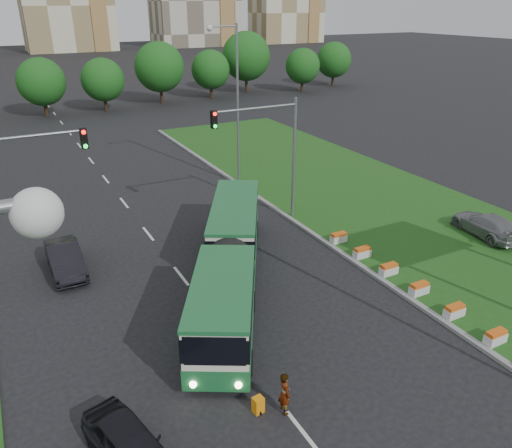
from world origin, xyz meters
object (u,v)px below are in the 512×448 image
car_median (487,225)px  shopping_trolley (258,405)px  traffic_mast_median (272,143)px  car_left_far (65,259)px  traffic_mast_left (5,186)px  pedestrian (285,393)px  car_left_near (130,446)px  articulated_bus (223,259)px

car_median → shopping_trolley: bearing=25.0°
shopping_trolley → traffic_mast_median: bearing=50.7°
car_median → shopping_trolley: (-19.22, -6.19, -0.53)m
car_left_far → shopping_trolley: 14.45m
traffic_mast_median → traffic_mast_left: 15.19m
pedestrian → car_median: bearing=-64.4°
car_left_near → shopping_trolley: size_ratio=6.51×
pedestrian → shopping_trolley: bearing=69.5°
car_left_far → shopping_trolley: size_ratio=7.35×
traffic_mast_median → shopping_trolley: 17.58m
car_left_far → shopping_trolley: bearing=-72.7°
pedestrian → traffic_mast_left: bearing=33.7°
pedestrian → articulated_bus: bearing=-4.6°
car_left_far → pedestrian: pedestrian is taller
car_left_near → traffic_mast_left: bearing=83.3°
articulated_bus → pedestrian: bearing=-71.5°
traffic_mast_left → car_left_far: bearing=9.2°
car_left_near → car_left_far: (0.16, 13.76, 0.06)m
shopping_trolley → articulated_bus: bearing=65.4°
car_left_far → car_left_near: bearing=-91.0°
traffic_mast_left → car_left_near: 14.33m
traffic_mast_median → traffic_mast_left: same height
traffic_mast_median → car_left_far: 13.86m
car_median → shopping_trolley: size_ratio=7.54×
car_median → car_left_near: bearing=21.8°
car_left_near → car_left_far: car_left_far is taller
car_left_far → pedestrian: 15.10m
articulated_bus → car_left_near: size_ratio=3.86×
articulated_bus → shopping_trolley: (-2.45, -8.32, -1.30)m
traffic_mast_median → car_median: bearing=-38.0°
car_left_near → car_median: 24.55m
traffic_mast_median → pedestrian: size_ratio=4.78×
car_median → pedestrian: size_ratio=2.86×
pedestrian → car_left_far: bearing=26.1°
car_left_near → shopping_trolley: bearing=-14.9°
traffic_mast_median → car_left_far: (-13.07, -0.66, -4.58)m
car_median → traffic_mast_left: bearing=-8.6°
traffic_mast_left → car_left_near: (1.93, -13.42, -4.64)m
articulated_bus → shopping_trolley: bearing=-77.3°
articulated_bus → car_left_far: bearing=170.5°
traffic_mast_left → articulated_bus: 10.93m
car_left_near → traffic_mast_median: bearing=32.6°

